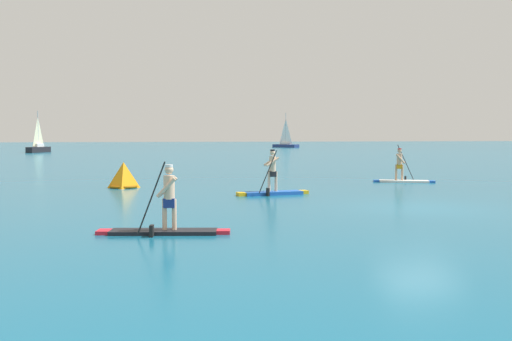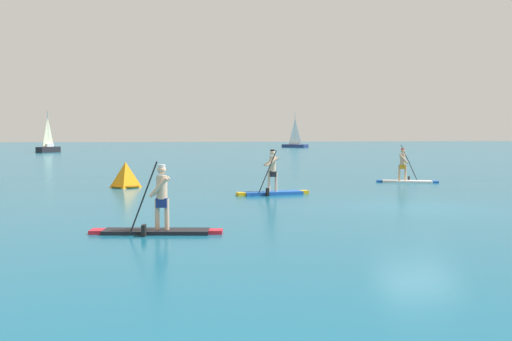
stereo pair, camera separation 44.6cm
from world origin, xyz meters
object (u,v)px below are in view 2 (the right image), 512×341
object	(u,v)px
paddleboarder_mid_center	(272,186)
race_marker_buoy	(126,176)
paddleboarder_near_left	(158,218)
sailboat_right_horizon	(295,144)
sailboat_left_horizon	(48,146)
paddleboarder_far_right	(406,175)

from	to	relation	value
paddleboarder_mid_center	race_marker_buoy	xyz separation A→B (m)	(-5.59, 4.55, 0.15)
paddleboarder_near_left	race_marker_buoy	bearing A→B (deg)	-72.98
race_marker_buoy	paddleboarder_near_left	bearing A→B (deg)	-86.89
sailboat_right_horizon	sailboat_left_horizon	bearing A→B (deg)	-95.37
paddleboarder_mid_center	sailboat_right_horizon	size ratio (longest dim) A/B	0.41
sailboat_left_horizon	sailboat_right_horizon	xyz separation A→B (m)	(45.12, 25.68, -0.07)
paddleboarder_mid_center	sailboat_left_horizon	xyz separation A→B (m)	(-16.11, 63.55, 0.52)
paddleboarder_far_right	sailboat_right_horizon	distance (m)	87.57
paddleboarder_mid_center	paddleboarder_far_right	distance (m)	9.08
paddleboarder_near_left	sailboat_right_horizon	bearing A→B (deg)	-95.36
paddleboarder_far_right	paddleboarder_mid_center	bearing A→B (deg)	-128.17
sailboat_right_horizon	paddleboarder_mid_center	bearing A→B (deg)	-53.03
paddleboarder_far_right	sailboat_right_horizon	xyz separation A→B (m)	(20.96, 85.03, 0.43)
paddleboarder_far_right	sailboat_left_horizon	distance (m)	64.08
paddleboarder_near_left	sailboat_left_horizon	bearing A→B (deg)	-67.17
paddleboarder_near_left	paddleboarder_far_right	size ratio (longest dim) A/B	1.07
paddleboarder_near_left	sailboat_right_horizon	size ratio (longest dim) A/B	0.44
race_marker_buoy	sailboat_left_horizon	bearing A→B (deg)	100.12
paddleboarder_near_left	paddleboarder_mid_center	size ratio (longest dim) A/B	1.06
paddleboarder_near_left	paddleboarder_mid_center	distance (m)	9.21
sailboat_right_horizon	paddleboarder_far_right	bearing A→B (deg)	-48.87
paddleboarder_far_right	race_marker_buoy	xyz separation A→B (m)	(-13.64, 0.35, 0.14)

